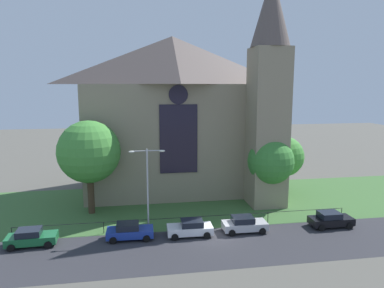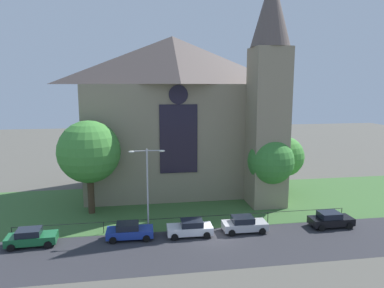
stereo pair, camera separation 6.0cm
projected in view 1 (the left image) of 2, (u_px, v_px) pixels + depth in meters
name	position (u px, v px, depth m)	size (l,w,h in m)	color
ground	(196.00, 202.00, 42.82)	(160.00, 160.00, 0.00)	#56544C
road_asphalt	(220.00, 246.00, 31.13)	(120.00, 8.00, 0.01)	#2D2D33
grass_verge	(199.00, 208.00, 40.87)	(120.00, 20.00, 0.01)	#3D6633
church_building	(179.00, 113.00, 46.43)	(23.20, 16.20, 26.00)	gray
iron_railing	(189.00, 218.00, 35.03)	(32.66, 0.07, 1.13)	black
tree_right_near	(271.00, 162.00, 40.65)	(5.28, 5.28, 7.97)	#423021
tree_right_far	(284.00, 156.00, 46.61)	(5.26, 5.26, 7.34)	#423021
tree_left_near	(89.00, 152.00, 38.24)	(6.71, 6.71, 10.19)	#423021
streetlamp_near	(147.00, 179.00, 33.63)	(3.37, 0.26, 8.05)	#B2B2B7
parked_car_green	(31.00, 237.00, 31.19)	(4.27, 2.17, 1.51)	#196033
parked_car_blue	(130.00, 231.00, 32.57)	(4.25, 2.12, 1.51)	#1E3899
parked_car_white	(190.00, 228.00, 33.26)	(4.24, 2.11, 1.51)	silver
parked_car_silver	(244.00, 224.00, 34.19)	(4.24, 2.09, 1.51)	#B7B7BC
parked_car_black	(331.00, 219.00, 35.38)	(4.20, 2.03, 1.51)	black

